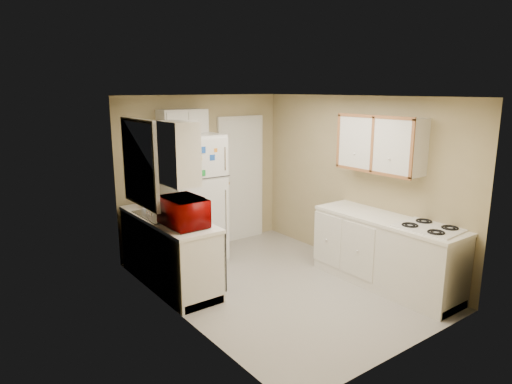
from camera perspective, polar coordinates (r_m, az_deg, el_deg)
floor at (r=6.04m, az=2.89°, el=-11.55°), size 3.80×3.80×0.00m
ceiling at (r=5.51m, az=3.17°, el=11.84°), size 3.80×3.80×0.00m
wall_left at (r=4.91m, az=-9.70°, el=-2.63°), size 3.80×3.80×0.00m
wall_right at (r=6.62m, az=12.42°, el=1.25°), size 3.80×3.80×0.00m
wall_back at (r=7.19m, az=-6.67°, el=2.38°), size 2.80×2.80×0.00m
wall_front at (r=4.41m, az=18.98°, el=-4.92°), size 2.80×2.80×0.00m
left_counter at (r=6.03m, az=-10.80°, el=-7.21°), size 0.60×1.80×0.90m
dishwasher at (r=5.65m, az=-5.45°, el=-8.00°), size 0.03×0.58×0.72m
sink at (r=6.04m, az=-11.59°, el=-3.14°), size 0.54×0.74×0.16m
microwave at (r=5.46m, az=-8.99°, el=-2.65°), size 0.62×0.35×0.41m
soap_bottle at (r=6.37m, az=-13.73°, el=-1.10°), size 0.10×0.10×0.18m
window_blinds at (r=5.78m, az=-14.25°, el=3.54°), size 0.10×0.98×1.08m
upper_cabinet_left at (r=5.05m, az=-9.58°, el=4.76°), size 0.30×0.45×0.70m
refrigerator at (r=6.70m, az=-7.90°, el=-0.76°), size 0.80×0.78×1.86m
cabinet_over_fridge at (r=6.77m, az=-9.17°, el=8.49°), size 0.70×0.30×0.40m
interior_door at (r=7.56m, az=-1.89°, el=1.58°), size 0.86×0.06×2.08m
right_counter at (r=6.11m, az=15.89°, el=-7.23°), size 0.60×2.00×0.90m
stove at (r=5.86m, az=20.51°, el=-8.67°), size 0.63×0.75×0.85m
upper_cabinet_right at (r=6.10m, az=15.30°, el=5.85°), size 0.30×1.20×0.70m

